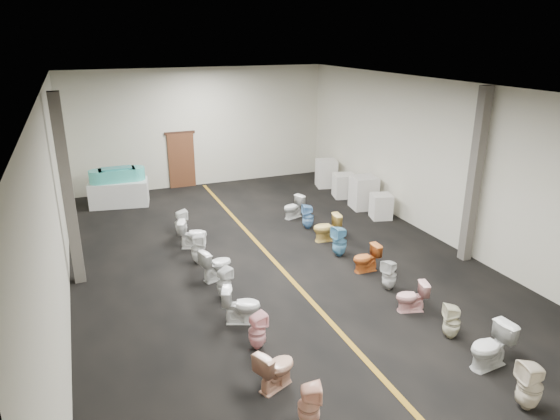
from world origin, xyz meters
The scene contains 35 objects.
floor centered at (0.00, 0.00, 0.00)m, with size 16.00×16.00×0.00m, color black.
ceiling centered at (0.00, 0.00, 4.50)m, with size 16.00×16.00×0.00m, color black.
wall_back centered at (0.00, 8.00, 2.25)m, with size 10.00×10.00×0.00m, color beige.
wall_left centered at (-5.00, 0.00, 2.25)m, with size 16.00×16.00×0.00m, color beige.
wall_right centered at (5.00, 0.00, 2.25)m, with size 16.00×16.00×0.00m, color beige.
aisle_stripe centered at (0.00, 0.00, 0.00)m, with size 0.12×15.60×0.01m, color #8D6114.
back_door centered at (-0.80, 7.94, 1.05)m, with size 1.00×0.10×2.10m, color #562D19.
door_frame centered at (-0.80, 7.95, 2.12)m, with size 1.15×0.08×0.10m, color #331C11.
column_left centered at (-4.75, 1.00, 2.25)m, with size 0.25×0.25×4.50m, color #59544C.
column_right centered at (4.75, -1.50, 2.25)m, with size 0.25×0.25×4.50m, color #59544C.
display_table centered at (-3.30, 6.55, 0.43)m, with size 1.95×0.97×0.86m, color silver.
bathtub centered at (-3.30, 6.55, 1.07)m, with size 1.86×0.66×0.55m.
appliance_crate_a centered at (4.40, 1.99, 0.40)m, with size 0.62×0.62×0.80m, color silver.
appliance_crate_b centered at (4.40, 3.08, 0.55)m, with size 0.80×0.80×1.11m, color silver.
appliance_crate_c centered at (4.40, 4.43, 0.42)m, with size 0.75×0.75×0.85m, color silver.
appliance_crate_d centered at (4.40, 5.85, 0.53)m, with size 0.74×0.74×1.06m, color silver.
toilet_left_1 centered at (-1.66, -5.39, 0.38)m, with size 0.34×0.35×0.76m, color #F3B295.
toilet_left_2 centered at (-1.79, -4.37, 0.37)m, with size 0.42×0.73×0.75m, color tan.
toilet_left_3 centered at (-1.71, -3.21, 0.37)m, with size 0.33×0.34×0.73m, color #F8B2B6.
toilet_left_4 centered at (-1.70, -2.23, 0.39)m, with size 0.44×0.77×0.79m, color white.
toilet_left_5 centered at (-1.74, -1.11, 0.36)m, with size 0.33×0.33×0.73m, color silver.
toilet_left_6 centered at (-1.67, -0.16, 0.39)m, with size 0.44×0.77×0.79m, color silver.
toilet_left_7 centered at (-1.86, 0.89, 0.41)m, with size 0.37×0.38×0.82m, color white.
toilet_left_8 centered at (-1.76, 1.94, 0.40)m, with size 0.44×0.78×0.79m, color white.
toilet_left_9 centered at (-1.88, 2.97, 0.39)m, with size 0.35×0.36×0.78m, color white.
toilet_right_0 centered at (1.72, -6.35, 0.43)m, with size 0.38×0.39×0.85m, color beige.
toilet_right_1 centered at (1.94, -5.30, 0.42)m, with size 0.46×0.81×0.83m, color silver.
toilet_right_2 centered at (1.92, -4.31, 0.36)m, with size 0.32×0.33×0.72m, color beige.
toilet_right_3 centered at (1.81, -3.18, 0.34)m, with size 0.38×0.66×0.68m, color beige.
toilet_right_4 centered at (1.92, -2.18, 0.37)m, with size 0.33×0.34×0.74m, color silver.
toilet_right_5 centered at (1.92, -1.16, 0.35)m, with size 0.39×0.69×0.70m, color #CE6527.
toilet_right_6 centered at (1.74, -0.10, 0.42)m, with size 0.38×0.39×0.84m, color #67AED3.
toilet_right_7 centered at (1.91, 0.97, 0.40)m, with size 0.45×0.78×0.80m, color #E7C05D.
toilet_right_8 centered at (1.83, 2.05, 0.38)m, with size 0.35×0.35×0.77m, color #6BA2D5.
toilet_right_9 centered at (1.79, 3.09, 0.36)m, with size 0.40×0.71×0.72m, color silver.
Camera 1 is at (-4.36, -10.85, 5.64)m, focal length 32.00 mm.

